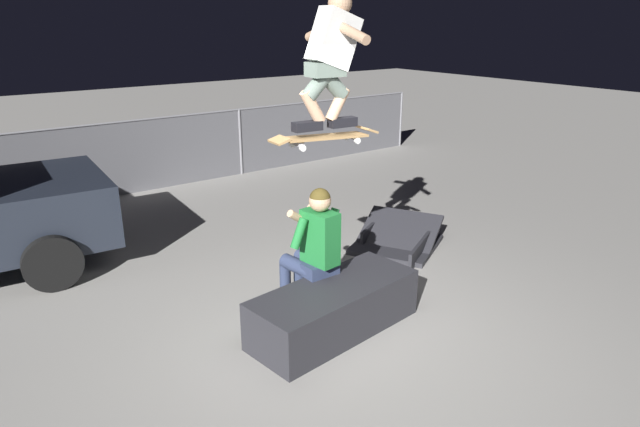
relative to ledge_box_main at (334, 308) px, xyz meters
name	(u,v)px	position (x,y,z in m)	size (l,w,h in m)	color
ground_plane	(338,335)	(-0.02, -0.09, -0.22)	(40.00, 40.00, 0.00)	gray
ledge_box_main	(334,308)	(0.00, 0.00, 0.00)	(1.62, 0.63, 0.45)	#28282D
person_sitting_on_ledge	(312,246)	(0.03, 0.38, 0.48)	(0.60, 0.77, 1.28)	#2D3856
skateboard	(325,137)	(0.12, 0.31, 1.50)	(1.03, 0.28, 0.13)	#AD8451
skater_airborne	(331,55)	(0.18, 0.30, 2.19)	(0.63, 0.89, 1.12)	black
kicker_ramp	(396,241)	(1.83, 1.10, -0.15)	(1.32, 1.30, 0.44)	#28282D
fence_back	(130,155)	(-0.02, 5.30, 0.42)	(12.05, 0.05, 1.19)	slate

